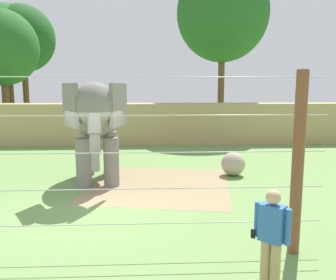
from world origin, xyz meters
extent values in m
plane|color=#6B8E4C|center=(0.00, 0.00, 0.00)|extent=(120.00, 120.00, 0.00)
cube|color=#937F5B|center=(1.97, 2.09, 0.00)|extent=(5.13, 5.30, 0.01)
cube|color=tan|center=(0.00, 10.92, 1.15)|extent=(36.00, 1.80, 2.31)
cylinder|color=gray|center=(0.39, 2.07, 0.79)|extent=(0.50, 0.50, 1.58)
cylinder|color=gray|center=(-0.48, 1.96, 0.79)|extent=(0.50, 0.50, 1.58)
cylinder|color=gray|center=(0.19, 3.68, 0.79)|extent=(0.50, 0.50, 1.58)
cylinder|color=gray|center=(-0.67, 3.57, 0.79)|extent=(0.50, 0.50, 1.58)
ellipsoid|color=gray|center=(-0.14, 2.82, 2.35)|extent=(1.93, 3.11, 1.81)
ellipsoid|color=gray|center=(0.08, 0.99, 2.67)|extent=(1.37, 1.26, 1.31)
cube|color=gray|center=(0.74, 1.19, 2.67)|extent=(0.42, 1.00, 1.24)
cube|color=gray|center=(-0.61, 1.02, 2.67)|extent=(0.64, 0.92, 1.24)
cylinder|color=gray|center=(0.14, 0.51, 2.20)|extent=(0.43, 0.59, 0.71)
cylinder|color=gray|center=(0.16, 0.37, 1.70)|extent=(0.34, 0.43, 0.66)
cylinder|color=gray|center=(0.17, 0.28, 1.24)|extent=(0.26, 0.26, 0.62)
cylinder|color=gray|center=(-0.34, 4.45, 2.24)|extent=(0.15, 0.35, 0.90)
sphere|color=tan|center=(4.65, 3.19, 0.43)|extent=(0.87, 0.87, 0.87)
cylinder|color=brown|center=(4.41, -2.73, 1.74)|extent=(0.22, 0.22, 3.48)
cylinder|color=#B7B7BC|center=(0.00, -2.73, 0.63)|extent=(9.83, 0.02, 0.02)
cylinder|color=#B7B7BC|center=(0.00, -2.73, 1.30)|extent=(9.83, 0.02, 0.02)
cylinder|color=#B7B7BC|center=(0.00, -2.73, 1.98)|extent=(9.83, 0.02, 0.02)
cylinder|color=#B7B7BC|center=(0.00, -2.73, 2.66)|extent=(9.83, 0.02, 0.02)
cylinder|color=#B7B7BC|center=(0.00, -2.73, 3.34)|extent=(9.83, 0.02, 0.02)
cylinder|color=tan|center=(3.52, -4.16, 0.44)|extent=(0.15, 0.15, 0.88)
cylinder|color=tan|center=(3.41, -4.05, 0.44)|extent=(0.15, 0.15, 0.88)
cube|color=#3366B2|center=(3.47, -4.10, 1.16)|extent=(0.41, 0.41, 0.56)
sphere|color=tan|center=(3.47, -4.10, 1.56)|extent=(0.22, 0.22, 0.22)
cylinder|color=#3366B2|center=(3.64, -4.27, 1.16)|extent=(0.13, 0.13, 0.54)
cylinder|color=#3366B2|center=(3.29, -3.94, 1.16)|extent=(0.13, 0.13, 0.54)
cube|color=black|center=(3.22, -3.98, 0.94)|extent=(0.06, 0.06, 0.14)
cylinder|color=brown|center=(6.54, 14.96, 2.77)|extent=(0.44, 0.44, 5.55)
ellipsoid|color=#235B23|center=(6.54, 14.96, 8.17)|extent=(6.17, 6.17, 6.48)
cylinder|color=brown|center=(-7.85, 18.05, 2.43)|extent=(0.44, 0.44, 4.86)
ellipsoid|color=#1E511E|center=(-7.85, 18.05, 6.86)|extent=(4.71, 4.71, 4.94)
cylinder|color=brown|center=(-8.96, 17.98, 2.27)|extent=(0.44, 0.44, 4.55)
ellipsoid|color=#286633|center=(-8.96, 17.98, 6.70)|extent=(5.07, 5.07, 5.32)
cylinder|color=brown|center=(-8.08, 14.82, 1.91)|extent=(0.44, 0.44, 3.82)
ellipsoid|color=#235B23|center=(-8.08, 14.82, 5.82)|extent=(4.71, 4.71, 4.95)
camera|label=1|loc=(1.68, -8.87, 3.13)|focal=36.68mm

